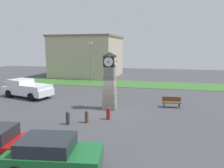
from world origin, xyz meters
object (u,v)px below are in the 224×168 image
bollard_near_tower (68,118)px  bench (172,101)px  car_by_building (52,153)px  pickup_truck (27,88)px  bollard_far_row (108,113)px  bollard_mid_row (87,116)px  street_lamp_near_road (91,59)px  clock_tower (110,83)px

bollard_near_tower → bench: bollard_near_tower is taller
car_by_building → pickup_truck: 15.24m
bollard_far_row → car_by_building: 7.01m
bollard_far_row → car_by_building: size_ratio=0.21×
pickup_truck → bench: size_ratio=3.57×
bollard_near_tower → bollard_mid_row: size_ratio=1.01×
bench → street_lamp_near_road: (-11.26, 11.89, 2.95)m
clock_tower → bollard_near_tower: bearing=-113.8°
pickup_truck → bollard_mid_row: bearing=-35.3°
bollard_near_tower → bench: bearing=40.6°
clock_tower → bench: bearing=18.5°
car_by_building → pickup_truck: pickup_truck is taller
bollard_near_tower → car_by_building: size_ratio=0.22×
car_by_building → pickup_truck: size_ratio=0.72×
bollard_near_tower → car_by_building: (1.69, -5.34, 0.28)m
bollard_mid_row → pickup_truck: (-8.71, 6.17, 0.48)m
pickup_truck → bench: pickup_truck is taller
street_lamp_near_road → car_by_building: bearing=-75.7°
car_by_building → clock_tower: bearing=88.8°
bollard_near_tower → bollard_mid_row: (1.13, 0.59, -0.01)m
bollard_far_row → bench: 6.35m
pickup_truck → bench: bearing=-2.9°
bench → street_lamp_near_road: street_lamp_near_road is taller
bollard_near_tower → bollard_far_row: size_ratio=1.03×
clock_tower → pickup_truck: bearing=165.4°
bollard_near_tower → pickup_truck: bearing=138.2°
clock_tower → bollard_mid_row: clock_tower is taller
bollard_near_tower → street_lamp_near_road: size_ratio=0.15×
clock_tower → car_by_building: 9.76m
bollard_far_row → car_by_building: car_by_building is taller
bench → street_lamp_near_road: 16.64m
bollard_mid_row → pickup_truck: bearing=144.7°
bollard_mid_row → street_lamp_near_road: bearing=107.3°
car_by_building → street_lamp_near_road: (-5.94, 23.24, 2.74)m
bollard_far_row → pickup_truck: size_ratio=0.15×
bollard_far_row → car_by_building: (-0.73, -6.97, 0.29)m
pickup_truck → street_lamp_near_road: (3.33, 11.14, 2.54)m
bollard_far_row → street_lamp_near_road: (-6.67, 16.27, 3.03)m
bollard_far_row → street_lamp_near_road: bearing=112.3°
clock_tower → bollard_far_row: clock_tower is taller
bollard_mid_row → street_lamp_near_road: (-5.38, 17.31, 3.02)m
bollard_near_tower → car_by_building: 5.61m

